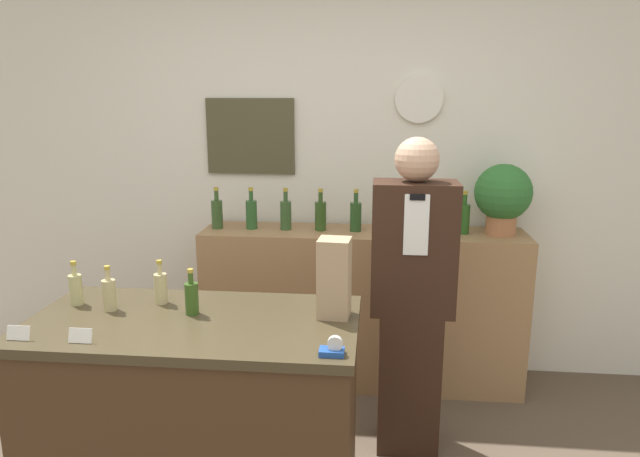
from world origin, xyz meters
name	(u,v)px	position (x,y,z in m)	size (l,w,h in m)	color
back_wall	(329,168)	(0.00, 2.00, 1.35)	(5.20, 0.09, 2.70)	silver
back_shelf	(362,308)	(0.23, 1.73, 0.50)	(1.99, 0.41, 1.00)	#9E754C
display_counter	(198,417)	(-0.44, 0.47, 0.45)	(1.37, 0.70, 0.91)	#422B19
shopkeeper	(412,300)	(0.49, 1.05, 0.81)	(0.41, 0.26, 1.62)	#331E14
potted_plant	(503,195)	(1.05, 1.74, 1.23)	(0.34, 0.34, 0.42)	#B27047
paper_bag	(334,278)	(0.14, 0.56, 1.07)	(0.14, 0.13, 0.33)	tan
tape_dispenser	(333,349)	(0.17, 0.20, 0.93)	(0.09, 0.06, 0.07)	#1E4799
price_card_left	(18,333)	(-1.03, 0.20, 0.93)	(0.09, 0.02, 0.06)	white
price_card_right	(80,336)	(-0.78, 0.20, 0.93)	(0.09, 0.02, 0.06)	white
counter_bottle_0	(76,288)	(-1.00, 0.59, 0.98)	(0.06, 0.06, 0.20)	tan
counter_bottle_1	(109,294)	(-0.83, 0.53, 0.98)	(0.06, 0.06, 0.20)	tan
counter_bottle_2	(161,287)	(-0.64, 0.64, 0.98)	(0.06, 0.06, 0.20)	tan
counter_bottle_3	(192,297)	(-0.46, 0.53, 0.98)	(0.06, 0.06, 0.20)	#32521B
shelf_bottle_0	(217,213)	(-0.68, 1.73, 1.09)	(0.07, 0.07, 0.26)	#324F25
shelf_bottle_1	(251,213)	(-0.47, 1.74, 1.09)	(0.07, 0.07, 0.26)	#2A5729
shelf_bottle_2	(286,214)	(-0.25, 1.74, 1.09)	(0.07, 0.07, 0.26)	#32522A
shelf_bottle_3	(321,215)	(-0.03, 1.74, 1.09)	(0.07, 0.07, 0.26)	#2D4B1D
shelf_bottle_4	(356,216)	(0.18, 1.74, 1.09)	(0.07, 0.07, 0.26)	#284D23
shelf_bottle_5	(391,216)	(0.40, 1.74, 1.09)	(0.07, 0.07, 0.26)	#2F551E
shelf_bottle_6	(427,217)	(0.62, 1.73, 1.09)	(0.07, 0.07, 0.26)	#335929
shelf_bottle_7	(464,218)	(0.83, 1.74, 1.09)	(0.07, 0.07, 0.26)	#27571D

